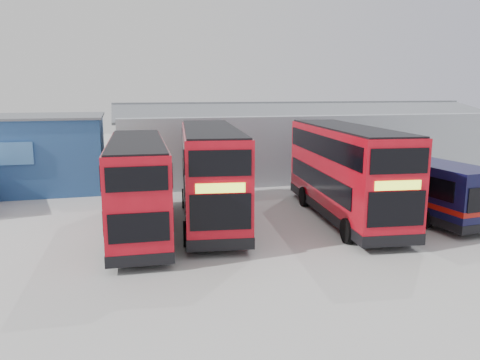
{
  "coord_description": "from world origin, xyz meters",
  "views": [
    {
      "loc": [
        -6.88,
        -17.21,
        6.85
      ],
      "look_at": [
        -0.66,
        6.59,
        2.1
      ],
      "focal_mm": 35.0,
      "sensor_mm": 36.0,
      "label": 1
    }
  ],
  "objects_px": {
    "double_decker_centre": "(211,175)",
    "double_decker_right": "(345,173)",
    "office_block": "(13,152)",
    "maintenance_shed": "(298,141)",
    "single_decker_blue": "(402,184)",
    "double_decker_left": "(138,187)"
  },
  "relations": [
    {
      "from": "office_block",
      "to": "double_decker_right",
      "type": "distance_m",
      "value": 22.74
    },
    {
      "from": "office_block",
      "to": "double_decker_left",
      "type": "relative_size",
      "value": 1.13
    },
    {
      "from": "office_block",
      "to": "double_decker_left",
      "type": "bearing_deg",
      "value": -58.22
    },
    {
      "from": "double_decker_left",
      "to": "double_decker_centre",
      "type": "bearing_deg",
      "value": -159.35
    },
    {
      "from": "office_block",
      "to": "maintenance_shed",
      "type": "xyz_separation_m",
      "value": [
        22.0,
        2.01,
        0.02
      ]
    },
    {
      "from": "maintenance_shed",
      "to": "double_decker_left",
      "type": "distance_m",
      "value": 20.43
    },
    {
      "from": "double_decker_right",
      "to": "maintenance_shed",
      "type": "bearing_deg",
      "value": 83.77
    },
    {
      "from": "office_block",
      "to": "double_decker_centre",
      "type": "height_order",
      "value": "office_block"
    },
    {
      "from": "double_decker_centre",
      "to": "single_decker_blue",
      "type": "xyz_separation_m",
      "value": [
        11.04,
        -0.62,
        -0.91
      ]
    },
    {
      "from": "maintenance_shed",
      "to": "single_decker_blue",
      "type": "distance_m",
      "value": 14.23
    },
    {
      "from": "maintenance_shed",
      "to": "single_decker_blue",
      "type": "xyz_separation_m",
      "value": [
        0.76,
        -14.17,
        -1.04
      ]
    },
    {
      "from": "double_decker_right",
      "to": "single_decker_blue",
      "type": "bearing_deg",
      "value": 15.94
    },
    {
      "from": "double_decker_left",
      "to": "single_decker_blue",
      "type": "relative_size",
      "value": 0.92
    },
    {
      "from": "double_decker_centre",
      "to": "double_decker_right",
      "type": "distance_m",
      "value": 7.16
    },
    {
      "from": "double_decker_right",
      "to": "office_block",
      "type": "bearing_deg",
      "value": 151.64
    },
    {
      "from": "maintenance_shed",
      "to": "single_decker_blue",
      "type": "relative_size",
      "value": 2.59
    },
    {
      "from": "double_decker_right",
      "to": "single_decker_blue",
      "type": "xyz_separation_m",
      "value": [
        4.0,
        0.7,
        -0.92
      ]
    },
    {
      "from": "maintenance_shed",
      "to": "double_decker_left",
      "type": "bearing_deg",
      "value": -133.55
    },
    {
      "from": "double_decker_centre",
      "to": "single_decker_blue",
      "type": "distance_m",
      "value": 11.09
    },
    {
      "from": "maintenance_shed",
      "to": "double_decker_right",
      "type": "distance_m",
      "value": 15.22
    },
    {
      "from": "double_decker_centre",
      "to": "double_decker_right",
      "type": "xyz_separation_m",
      "value": [
        7.04,
        -1.32,
        0.0
      ]
    },
    {
      "from": "office_block",
      "to": "single_decker_blue",
      "type": "distance_m",
      "value": 25.82
    }
  ]
}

